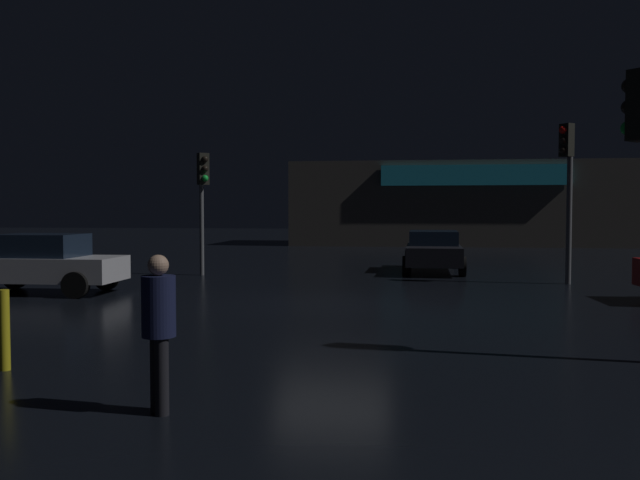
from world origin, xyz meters
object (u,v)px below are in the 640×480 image
(store_building, at_px, (467,204))
(traffic_signal_main, at_px, (203,187))
(car_far, at_px, (43,263))
(pedestrian, at_px, (159,322))
(car_crossing, at_px, (433,250))
(traffic_signal_cross_left, at_px, (567,172))

(store_building, xyz_separation_m, traffic_signal_main, (-10.16, -20.44, 0.33))
(car_far, xyz_separation_m, pedestrian, (6.39, -8.81, 0.17))
(pedestrian, bearing_deg, traffic_signal_main, 105.59)
(car_crossing, xyz_separation_m, pedestrian, (-3.48, -15.83, 0.20))
(traffic_signal_main, relative_size, traffic_signal_cross_left, 0.87)
(car_far, height_order, pedestrian, pedestrian)
(traffic_signal_cross_left, xyz_separation_m, car_crossing, (-3.47, 3.38, -2.37))
(traffic_signal_cross_left, relative_size, pedestrian, 2.77)
(traffic_signal_main, bearing_deg, store_building, 63.56)
(store_building, relative_size, pedestrian, 13.04)
(traffic_signal_main, distance_m, pedestrian, 14.22)
(store_building, height_order, pedestrian, store_building)
(traffic_signal_cross_left, height_order, pedestrian, traffic_signal_cross_left)
(traffic_signal_main, height_order, car_crossing, traffic_signal_main)
(store_building, xyz_separation_m, traffic_signal_cross_left, (0.57, -21.57, 0.64))
(car_far, bearing_deg, traffic_signal_cross_left, 15.24)
(traffic_signal_main, relative_size, car_far, 1.00)
(car_far, xyz_separation_m, car_crossing, (9.87, 7.02, -0.03))
(car_crossing, bearing_deg, car_far, -144.60)
(store_building, distance_m, traffic_signal_main, 22.83)
(store_building, height_order, car_crossing, store_building)
(store_building, height_order, traffic_signal_main, store_building)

